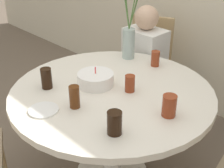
% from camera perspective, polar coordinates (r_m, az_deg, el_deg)
% --- Properties ---
extents(dining_table, '(1.29, 1.29, 0.71)m').
position_cam_1_polar(dining_table, '(2.04, 0.00, -3.99)').
color(dining_table, silver).
rests_on(dining_table, ground_plane).
extents(chair_far_back, '(0.53, 0.53, 0.90)m').
position_cam_1_polar(chair_far_back, '(2.92, 6.67, 4.19)').
color(chair_far_back, '#9E896B').
rests_on(chair_far_back, ground_plane).
extents(birthday_cake, '(0.23, 0.23, 0.13)m').
position_cam_1_polar(birthday_cake, '(2.01, -3.02, 0.89)').
color(birthday_cake, white).
rests_on(birthday_cake, dining_table).
extents(flower_vase, '(0.20, 0.15, 0.76)m').
position_cam_1_polar(flower_vase, '(2.36, 3.37, 10.46)').
color(flower_vase, '#9EB2AD').
rests_on(flower_vase, dining_table).
extents(side_plate, '(0.17, 0.17, 0.01)m').
position_cam_1_polar(side_plate, '(1.80, -12.41, -4.66)').
color(side_plate, white).
rests_on(side_plate, dining_table).
extents(drink_glass_0, '(0.08, 0.08, 0.12)m').
position_cam_1_polar(drink_glass_0, '(1.56, 0.46, -7.12)').
color(drink_glass_0, black).
rests_on(drink_glass_0, dining_table).
extents(drink_glass_1, '(0.08, 0.08, 0.12)m').
position_cam_1_polar(drink_glass_1, '(1.72, 10.43, -3.93)').
color(drink_glass_1, maroon).
rests_on(drink_glass_1, dining_table).
extents(drink_glass_2, '(0.06, 0.06, 0.11)m').
position_cam_1_polar(drink_glass_2, '(1.93, 3.29, 0.10)').
color(drink_glass_2, maroon).
rests_on(drink_glass_2, dining_table).
extents(drink_glass_3, '(0.06, 0.06, 0.11)m').
position_cam_1_polar(drink_glass_3, '(2.30, 7.92, 4.63)').
color(drink_glass_3, maroon).
rests_on(drink_glass_3, dining_table).
extents(drink_glass_4, '(0.07, 0.07, 0.13)m').
position_cam_1_polar(drink_glass_4, '(2.01, -11.89, 1.02)').
color(drink_glass_4, black).
rests_on(drink_glass_4, dining_table).
extents(drink_glass_5, '(0.06, 0.06, 0.13)m').
position_cam_1_polar(drink_glass_5, '(1.77, -6.87, -2.37)').
color(drink_glass_5, '#51280F').
rests_on(drink_glass_5, dining_table).
extents(person_boy, '(0.34, 0.24, 1.06)m').
position_cam_1_polar(person_boy, '(2.78, 5.86, 2.83)').
color(person_boy, '#383333').
rests_on(person_boy, ground_plane).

